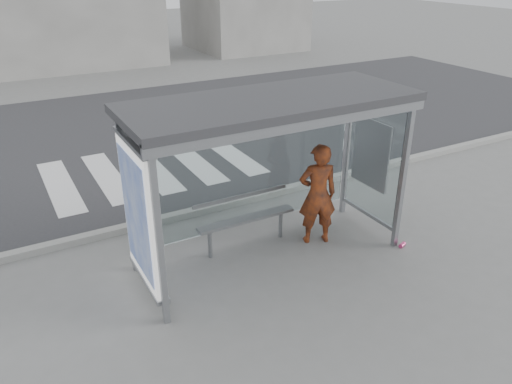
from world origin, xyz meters
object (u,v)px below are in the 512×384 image
person (318,194)px  soda_can (402,245)px  bench (246,218)px  bus_shelter (247,144)px

person → soda_can: bearing=162.4°
person → bench: 1.24m
bus_shelter → bench: bearing=66.3°
bus_shelter → soda_can: bus_shelter is taller
bus_shelter → bench: 1.54m
bench → soda_can: bench is taller
bench → soda_can: bearing=-29.9°
bus_shelter → person: 1.72m
soda_can → person: bearing=142.7°
person → soda_can: 1.67m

